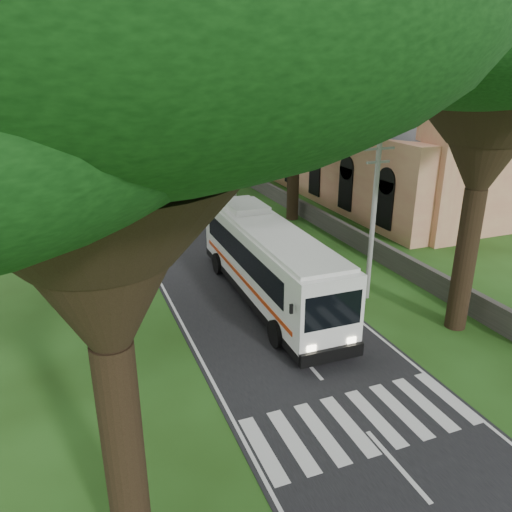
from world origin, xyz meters
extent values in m
plane|color=#224313|center=(0.00, 0.00, 0.00)|extent=(140.00, 140.00, 0.00)
cube|color=black|center=(0.00, 25.00, 0.01)|extent=(8.00, 120.00, 0.04)
cube|color=silver|center=(0.00, -2.00, 0.00)|extent=(8.00, 3.00, 0.01)
cube|color=#383533|center=(9.00, 24.00, 0.60)|extent=(0.35, 50.00, 1.20)
cube|color=tan|center=(18.00, 22.00, 3.20)|extent=(12.00, 22.00, 6.40)
pyramid|color=#595960|center=(18.00, 22.00, 8.60)|extent=(14.00, 24.00, 2.20)
cube|color=tan|center=(15.00, 12.00, 5.00)|extent=(3.00, 3.00, 10.00)
cone|color=#595960|center=(15.00, 12.00, 10.80)|extent=(4.00, 4.00, 1.60)
cylinder|color=gray|center=(5.50, 6.00, 4.00)|extent=(0.24, 0.24, 8.00)
cube|color=gray|center=(5.50, 6.00, 7.40)|extent=(1.60, 0.10, 0.10)
cube|color=gray|center=(5.50, 6.00, 6.80)|extent=(1.20, 0.10, 0.10)
cylinder|color=gray|center=(5.50, 26.00, 4.00)|extent=(0.24, 0.24, 8.00)
cube|color=gray|center=(5.50, 26.00, 7.40)|extent=(1.60, 0.10, 0.10)
cube|color=gray|center=(5.50, 26.00, 6.80)|extent=(1.20, 0.10, 0.10)
cylinder|color=gray|center=(5.50, 46.00, 4.00)|extent=(0.24, 0.24, 8.00)
cube|color=gray|center=(5.50, 46.00, 7.40)|extent=(1.60, 0.10, 0.10)
cube|color=gray|center=(5.50, 46.00, 6.80)|extent=(1.20, 0.10, 0.10)
cylinder|color=black|center=(-7.50, -4.00, 2.85)|extent=(0.90, 0.90, 5.69)
cone|color=black|center=(-7.50, -4.00, 7.59)|extent=(3.20, 3.20, 3.80)
ellipsoid|color=black|center=(-7.50, -4.00, 11.65)|extent=(12.97, 12.97, 5.45)
cylinder|color=black|center=(-8.00, 12.00, 3.25)|extent=(0.90, 0.90, 6.50)
cone|color=black|center=(-8.00, 12.00, 8.40)|extent=(3.20, 3.20, 3.80)
ellipsoid|color=black|center=(-8.00, 12.00, 13.45)|extent=(13.72, 13.72, 5.76)
cylinder|color=black|center=(-7.50, 30.00, 3.15)|extent=(0.90, 0.90, 6.30)
cone|color=black|center=(-7.50, 30.00, 8.20)|extent=(3.20, 3.20, 3.80)
ellipsoid|color=black|center=(-7.50, 30.00, 13.00)|extent=(12.52, 12.52, 5.26)
cylinder|color=black|center=(-8.50, 48.00, 2.92)|extent=(0.90, 0.90, 5.83)
cone|color=black|center=(-8.50, 48.00, 7.73)|extent=(3.20, 3.20, 3.80)
ellipsoid|color=black|center=(-8.50, 48.00, 11.96)|extent=(14.03, 14.03, 5.89)
cylinder|color=black|center=(7.50, 2.00, 3.13)|extent=(0.90, 0.90, 6.25)
cone|color=black|center=(7.50, 2.00, 8.15)|extent=(3.20, 3.20, 3.80)
ellipsoid|color=black|center=(7.50, 2.00, 12.90)|extent=(14.82, 14.82, 6.22)
cylinder|color=black|center=(8.00, 20.00, 2.63)|extent=(0.90, 0.90, 5.25)
cone|color=black|center=(8.00, 20.00, 7.15)|extent=(3.20, 3.20, 3.80)
ellipsoid|color=black|center=(8.00, 20.00, 10.67)|extent=(12.83, 12.83, 5.39)
cylinder|color=black|center=(7.50, 38.00, 2.75)|extent=(0.90, 0.90, 5.50)
cone|color=black|center=(7.50, 38.00, 7.40)|extent=(3.20, 3.20, 3.80)
ellipsoid|color=black|center=(7.50, 38.00, 11.23)|extent=(15.02, 15.02, 6.31)
cylinder|color=black|center=(8.50, 56.00, 2.84)|extent=(0.90, 0.90, 5.68)
cone|color=black|center=(8.50, 56.00, 7.58)|extent=(3.20, 3.20, 3.80)
ellipsoid|color=black|center=(8.50, 56.00, 11.61)|extent=(13.46, 13.46, 5.65)
cube|color=white|center=(0.80, 7.62, 2.07)|extent=(2.85, 12.91, 3.17)
cube|color=black|center=(0.80, 7.95, 2.52)|extent=(2.88, 10.55, 1.18)
cube|color=black|center=(0.80, 7.62, 0.54)|extent=(2.89, 12.95, 0.38)
cube|color=#C5380D|center=(0.80, 7.62, 1.34)|extent=(2.88, 11.62, 0.19)
cube|color=white|center=(0.80, 7.62, 3.71)|extent=(2.63, 12.26, 0.19)
cylinder|color=black|center=(-0.60, 3.35, 0.59)|extent=(0.39, 1.19, 1.18)
cylinder|color=black|center=(2.09, 3.31, 0.59)|extent=(0.39, 1.19, 1.18)
cylinder|color=black|center=(-0.49, 11.72, 0.59)|extent=(0.39, 1.19, 1.18)
cylinder|color=black|center=(2.19, 11.68, 0.59)|extent=(0.39, 1.19, 1.18)
imported|color=#A1A2A6|center=(-1.12, 43.15, 0.72)|extent=(1.93, 4.15, 1.37)
imported|color=navy|center=(-3.00, 49.38, 0.77)|extent=(1.82, 4.55, 1.47)
imported|color=black|center=(-7.20, 12.21, 0.75)|extent=(0.46, 0.61, 1.50)
camera|label=1|loc=(-7.97, -13.10, 10.84)|focal=35.00mm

